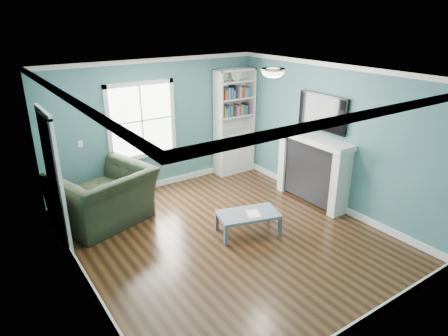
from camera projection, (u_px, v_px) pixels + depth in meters
floor at (228, 237)px, 6.46m from camera, size 5.00×5.00×0.00m
room_walls at (228, 144)px, 5.89m from camera, size 5.00×5.00×5.00m
trim at (228, 166)px, 6.01m from camera, size 4.50×5.00×2.60m
window at (142, 121)px, 7.69m from camera, size 1.40×0.06×1.50m
bookshelf at (234, 132)px, 8.83m from camera, size 0.90×0.35×2.31m
fireplace at (313, 170)px, 7.48m from camera, size 0.44×1.58×1.30m
tv at (322, 112)px, 7.15m from camera, size 0.06×1.10×0.65m
door at (53, 178)px, 5.98m from camera, size 0.12×0.98×2.17m
ceiling_fixture at (273, 72)px, 6.09m from camera, size 0.38×0.38×0.15m
light_switch at (80, 144)px, 7.15m from camera, size 0.08×0.01×0.12m
recliner at (103, 188)px, 6.69m from camera, size 1.70×1.35×1.30m
coffee_table at (248, 216)px, 6.49m from camera, size 1.09×0.79×0.36m
paper_sheet at (253, 214)px, 6.45m from camera, size 0.30×0.32×0.00m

